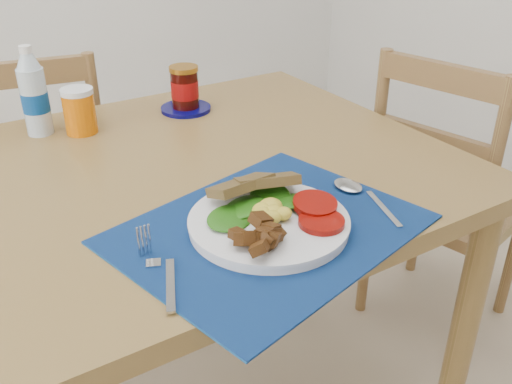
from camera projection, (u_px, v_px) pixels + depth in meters
table at (118, 220)px, 1.14m from camera, size 1.40×0.90×0.75m
chair_far at (41, 160)px, 1.69m from camera, size 0.45×0.43×1.05m
chair_end at (445, 170)px, 1.62m from camera, size 0.46×0.47×1.07m
placemat at (269, 229)px, 0.96m from camera, size 0.56×0.48×0.00m
breakfast_plate at (267, 220)px, 0.94m from camera, size 0.27×0.27×0.06m
fork at (159, 271)px, 0.85m from camera, size 0.06×0.17×0.00m
spoon at (358, 193)px, 1.06m from camera, size 0.05×0.19×0.01m
water_bottle at (34, 96)px, 1.28m from camera, size 0.06×0.06×0.20m
juice_glass at (80, 112)px, 1.31m from camera, size 0.07×0.07×0.10m
jam_on_saucer at (185, 91)px, 1.44m from camera, size 0.13×0.13×0.11m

